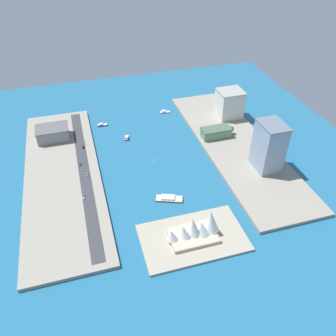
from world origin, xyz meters
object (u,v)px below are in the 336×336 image
(yacht_sleek_gray, at_px, (165,112))
(patrol_launch_navy, at_px, (102,125))
(sedan_silver, at_px, (87,175))
(opera_landmark, at_px, (197,229))
(tugboat_red, at_px, (127,138))
(tower_tall_glass, at_px, (269,146))
(hotel_broad_white, at_px, (229,104))
(suv_black, at_px, (83,147))
(traffic_light_waterfront, at_px, (86,142))
(terminal_long_green, at_px, (216,132))
(van_white, at_px, (84,197))
(barge_flat_brown, at_px, (169,198))
(warehouse_low_gray, at_px, (53,133))
(hatchback_blue, at_px, (80,164))

(yacht_sleek_gray, xyz_separation_m, patrol_launch_navy, (79.53, 9.62, -0.02))
(sedan_silver, bearing_deg, opera_landmark, 127.04)
(tugboat_red, distance_m, tower_tall_glass, 153.58)
(hotel_broad_white, relative_size, opera_landmark, 0.75)
(suv_black, xyz_separation_m, traffic_light_waterfront, (-3.23, -2.75, 3.40))
(tower_tall_glass, xyz_separation_m, traffic_light_waterfront, (165.08, -86.28, -19.84))
(suv_black, bearing_deg, opera_landmark, 116.65)
(hotel_broad_white, xyz_separation_m, opera_landmark, (102.18, 167.09, -9.28))
(terminal_long_green, xyz_separation_m, hotel_broad_white, (-32.88, -39.26, 10.98))
(terminal_long_green, height_order, van_white, terminal_long_green)
(tugboat_red, distance_m, sedan_silver, 75.24)
(hotel_broad_white, distance_m, sedan_silver, 190.04)
(patrol_launch_navy, height_order, traffic_light_waterfront, traffic_light_waterfront)
(yacht_sleek_gray, distance_m, barge_flat_brown, 158.58)
(tower_tall_glass, distance_m, van_white, 176.71)
(yacht_sleek_gray, bearing_deg, barge_flat_brown, 75.44)
(barge_flat_brown, bearing_deg, yacht_sleek_gray, -104.56)
(tower_tall_glass, bearing_deg, warehouse_low_gray, -29.21)
(hotel_broad_white, height_order, suv_black, hotel_broad_white)
(traffic_light_waterfront, relative_size, opera_landmark, 0.15)
(tower_tall_glass, relative_size, terminal_long_green, 1.48)
(patrol_launch_navy, height_order, warehouse_low_gray, warehouse_low_gray)
(sedan_silver, xyz_separation_m, opera_landmark, (-74.44, 98.65, 6.12))
(barge_flat_brown, bearing_deg, patrol_launch_navy, -74.59)
(tower_tall_glass, bearing_deg, patrol_launch_navy, -42.05)
(patrol_launch_navy, height_order, terminal_long_green, terminal_long_green)
(tower_tall_glass, bearing_deg, terminal_long_green, -68.59)
(traffic_light_waterfront, bearing_deg, patrol_launch_navy, -118.24)
(tugboat_red, relative_size, terminal_long_green, 0.35)
(tower_tall_glass, relative_size, hatchback_blue, 10.85)
(warehouse_low_gray, xyz_separation_m, hatchback_blue, (-23.20, 56.89, -6.18))
(tower_tall_glass, distance_m, hotel_broad_white, 104.21)
(yacht_sleek_gray, relative_size, tugboat_red, 1.22)
(patrol_launch_navy, height_order, hatchback_blue, hatchback_blue)
(tower_tall_glass, distance_m, terminal_long_green, 71.67)
(patrol_launch_navy, relative_size, sedan_silver, 2.70)
(terminal_long_green, xyz_separation_m, van_white, (149.87, 59.50, -4.39))
(warehouse_low_gray, bearing_deg, barge_flat_brown, 126.97)
(hotel_broad_white, bearing_deg, suv_black, 6.51)
(hatchback_blue, distance_m, opera_landmark, 141.77)
(yacht_sleek_gray, relative_size, terminal_long_green, 0.43)
(traffic_light_waterfront, bearing_deg, barge_flat_brown, 121.50)
(tugboat_red, height_order, van_white, van_white)
(suv_black, relative_size, sedan_silver, 1.02)
(suv_black, distance_m, traffic_light_waterfront, 5.43)
(barge_flat_brown, bearing_deg, suv_black, -56.48)
(tugboat_red, height_order, traffic_light_waterfront, traffic_light_waterfront)
(suv_black, relative_size, hatchback_blue, 1.09)
(warehouse_low_gray, bearing_deg, patrol_launch_navy, -161.91)
(van_white, distance_m, hatchback_blue, 48.71)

